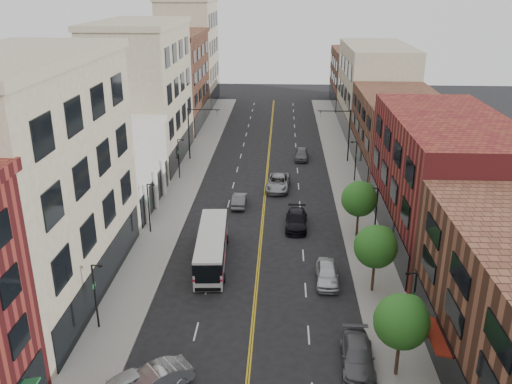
% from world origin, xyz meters
% --- Properties ---
extents(sidewalk_left, '(4.00, 110.00, 0.15)m').
position_xyz_m(sidewalk_left, '(-10.00, 35.00, 0.07)').
color(sidewalk_left, gray).
rests_on(sidewalk_left, ground).
extents(sidewalk_right, '(4.00, 110.00, 0.15)m').
position_xyz_m(sidewalk_right, '(10.00, 35.00, 0.07)').
color(sidewalk_right, gray).
rests_on(sidewalk_right, ground).
extents(bldg_l_tanoffice, '(10.00, 22.00, 18.00)m').
position_xyz_m(bldg_l_tanoffice, '(-17.00, 13.00, 9.00)').
color(bldg_l_tanoffice, gray).
rests_on(bldg_l_tanoffice, ground).
extents(bldg_l_white, '(10.00, 14.00, 8.00)m').
position_xyz_m(bldg_l_white, '(-17.00, 31.00, 4.00)').
color(bldg_l_white, silver).
rests_on(bldg_l_white, ground).
extents(bldg_l_far_a, '(10.00, 20.00, 18.00)m').
position_xyz_m(bldg_l_far_a, '(-17.00, 48.00, 9.00)').
color(bldg_l_far_a, gray).
rests_on(bldg_l_far_a, ground).
extents(bldg_l_far_b, '(10.00, 20.00, 15.00)m').
position_xyz_m(bldg_l_far_b, '(-17.00, 68.00, 7.50)').
color(bldg_l_far_b, brown).
rests_on(bldg_l_far_b, ground).
extents(bldg_l_far_c, '(10.00, 16.00, 20.00)m').
position_xyz_m(bldg_l_far_c, '(-17.00, 86.00, 10.00)').
color(bldg_l_far_c, gray).
rests_on(bldg_l_far_c, ground).
extents(bldg_r_mid, '(10.00, 22.00, 12.00)m').
position_xyz_m(bldg_r_mid, '(17.00, 24.00, 6.00)').
color(bldg_r_mid, maroon).
rests_on(bldg_r_mid, ground).
extents(bldg_r_far_a, '(10.00, 20.00, 10.00)m').
position_xyz_m(bldg_r_far_a, '(17.00, 45.00, 5.00)').
color(bldg_r_far_a, brown).
rests_on(bldg_r_far_a, ground).
extents(bldg_r_far_b, '(10.00, 22.00, 14.00)m').
position_xyz_m(bldg_r_far_b, '(17.00, 66.00, 7.00)').
color(bldg_r_far_b, gray).
rests_on(bldg_r_far_b, ground).
extents(bldg_r_far_c, '(10.00, 18.00, 11.00)m').
position_xyz_m(bldg_r_far_c, '(17.00, 86.00, 5.50)').
color(bldg_r_far_c, brown).
rests_on(bldg_r_far_c, ground).
extents(tree_r_1, '(3.40, 3.40, 5.59)m').
position_xyz_m(tree_r_1, '(9.39, 4.07, 4.13)').
color(tree_r_1, black).
rests_on(tree_r_1, sidewalk_right).
extents(tree_r_2, '(3.40, 3.40, 5.59)m').
position_xyz_m(tree_r_2, '(9.39, 14.07, 4.13)').
color(tree_r_2, black).
rests_on(tree_r_2, sidewalk_right).
extents(tree_r_3, '(3.40, 3.40, 5.59)m').
position_xyz_m(tree_r_3, '(9.39, 24.07, 4.13)').
color(tree_r_3, black).
rests_on(tree_r_3, sidewalk_right).
extents(lamp_l_1, '(0.81, 0.55, 5.05)m').
position_xyz_m(lamp_l_1, '(-10.95, 8.00, 2.97)').
color(lamp_l_1, black).
rests_on(lamp_l_1, sidewalk_left).
extents(lamp_l_2, '(0.81, 0.55, 5.05)m').
position_xyz_m(lamp_l_2, '(-10.95, 24.00, 2.97)').
color(lamp_l_2, black).
rests_on(lamp_l_2, sidewalk_left).
extents(lamp_l_3, '(0.81, 0.55, 5.05)m').
position_xyz_m(lamp_l_3, '(-10.95, 40.00, 2.97)').
color(lamp_l_3, black).
rests_on(lamp_l_3, sidewalk_left).
extents(lamp_r_1, '(0.81, 0.55, 5.05)m').
position_xyz_m(lamp_r_1, '(10.95, 8.00, 2.97)').
color(lamp_r_1, black).
rests_on(lamp_r_1, sidewalk_right).
extents(lamp_r_2, '(0.81, 0.55, 5.05)m').
position_xyz_m(lamp_r_2, '(10.95, 24.00, 2.97)').
color(lamp_r_2, black).
rests_on(lamp_r_2, sidewalk_right).
extents(lamp_r_3, '(0.81, 0.55, 5.05)m').
position_xyz_m(lamp_r_3, '(10.95, 40.00, 2.97)').
color(lamp_r_3, black).
rests_on(lamp_r_3, sidewalk_right).
extents(signal_mast_left, '(4.49, 0.18, 7.20)m').
position_xyz_m(signal_mast_left, '(-10.27, 48.00, 4.65)').
color(signal_mast_left, black).
rests_on(signal_mast_left, sidewalk_left).
extents(signal_mast_right, '(4.49, 0.18, 7.20)m').
position_xyz_m(signal_mast_right, '(10.27, 48.00, 4.65)').
color(signal_mast_right, black).
rests_on(signal_mast_right, sidewalk_right).
extents(city_bus, '(3.13, 10.99, 2.79)m').
position_xyz_m(city_bus, '(-4.15, 18.39, 1.62)').
color(city_bus, silver).
rests_on(city_bus, ground).
extents(car_angle_b, '(4.78, 4.40, 1.59)m').
position_xyz_m(car_angle_b, '(-5.60, 1.84, 0.80)').
color(car_angle_b, '#989B9F').
rests_on(car_angle_b, ground).
extents(car_parked_mid, '(2.30, 5.20, 1.49)m').
position_xyz_m(car_parked_mid, '(6.98, 4.91, 0.74)').
color(car_parked_mid, '#55555A').
rests_on(car_parked_mid, ground).
extents(car_parked_far, '(1.99, 4.69, 1.58)m').
position_xyz_m(car_parked_far, '(5.80, 15.34, 0.79)').
color(car_parked_far, silver).
rests_on(car_parked_far, ground).
extents(car_lane_behind, '(1.51, 4.25, 1.40)m').
position_xyz_m(car_lane_behind, '(-2.74, 31.42, 0.70)').
color(car_lane_behind, '#525157').
rests_on(car_lane_behind, ground).
extents(car_lane_a, '(2.36, 5.39, 1.54)m').
position_xyz_m(car_lane_a, '(3.48, 26.04, 0.77)').
color(car_lane_a, black).
rests_on(car_lane_a, ground).
extents(car_lane_b, '(3.10, 6.02, 1.62)m').
position_xyz_m(car_lane_b, '(1.50, 36.93, 0.81)').
color(car_lane_b, gray).
rests_on(car_lane_b, ground).
extents(car_lane_c, '(2.13, 4.72, 1.57)m').
position_xyz_m(car_lane_c, '(4.67, 48.92, 0.79)').
color(car_lane_c, '#55565B').
rests_on(car_lane_c, ground).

